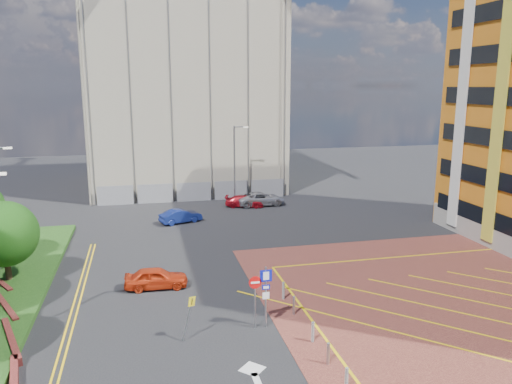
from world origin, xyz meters
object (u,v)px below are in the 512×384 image
object	(u,v)px
warning_sign	(189,313)
sign_cluster	(262,291)
car_red_left	(156,278)
car_red_back	(245,201)
lamp_back	(235,162)
tree_c	(4,234)
car_blue_back	(181,216)
car_silver_back	(261,199)

from	to	relation	value
warning_sign	sign_cluster	bearing A→B (deg)	7.99
car_red_left	car_red_back	bearing A→B (deg)	-23.80
car_red_left	car_red_back	world-z (taller)	car_red_left
warning_sign	car_red_left	world-z (taller)	warning_sign
lamp_back	tree_c	bearing A→B (deg)	-134.32
car_blue_back	tree_c	bearing A→B (deg)	115.87
tree_c	car_red_left	xyz separation A→B (m)	(8.80, -2.70, -2.55)
sign_cluster	warning_sign	world-z (taller)	sign_cluster
warning_sign	car_red_back	world-z (taller)	warning_sign
car_silver_back	warning_sign	bearing A→B (deg)	157.09
tree_c	car_red_left	size ratio (longest dim) A/B	1.31
lamp_back	car_red_left	bearing A→B (deg)	-112.99
warning_sign	car_blue_back	xyz separation A→B (m)	(1.29, 21.23, -0.81)
warning_sign	car_red_back	size ratio (longest dim) A/B	0.58
tree_c	car_silver_back	size ratio (longest dim) A/B	1.00
lamp_back	car_silver_back	xyz separation A→B (m)	(2.31, -1.49, -3.68)
warning_sign	car_red_back	xyz separation A→B (m)	(8.05, 25.82, -0.87)
tree_c	warning_sign	bearing A→B (deg)	-43.25
tree_c	car_blue_back	size ratio (longest dim) A/B	1.31
sign_cluster	car_red_left	xyz separation A→B (m)	(-5.00, 6.32, -1.32)
lamp_back	sign_cluster	bearing A→B (deg)	-97.97
car_red_back	car_silver_back	xyz separation A→B (m)	(1.71, 0.22, 0.12)
car_silver_back	car_red_left	bearing A→B (deg)	147.63
car_red_back	sign_cluster	bearing A→B (deg)	-172.96
tree_c	car_red_back	size ratio (longest dim) A/B	1.26
sign_cluster	car_blue_back	world-z (taller)	sign_cluster
car_blue_back	car_silver_back	xyz separation A→B (m)	(8.47, 4.81, 0.07)
lamp_back	car_red_left	world-z (taller)	lamp_back
tree_c	warning_sign	size ratio (longest dim) A/B	2.18
warning_sign	car_silver_back	size ratio (longest dim) A/B	0.46
car_blue_back	car_red_back	distance (m)	8.17
lamp_back	car_red_back	bearing A→B (deg)	-70.62
lamp_back	car_red_left	size ratio (longest dim) A/B	2.14
car_red_left	car_silver_back	xyz separation A→B (m)	(11.09, 19.21, 0.05)
tree_c	car_red_left	world-z (taller)	tree_c
lamp_back	sign_cluster	size ratio (longest dim) A/B	2.50
sign_cluster	warning_sign	size ratio (longest dim) A/B	1.42
tree_c	car_red_left	bearing A→B (deg)	-17.03
tree_c	car_silver_back	xyz separation A→B (m)	(19.89, 16.51, -2.51)
car_blue_back	car_red_left	bearing A→B (deg)	149.86
warning_sign	car_red_left	size ratio (longest dim) A/B	0.60
car_red_back	lamp_back	bearing A→B (deg)	36.24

